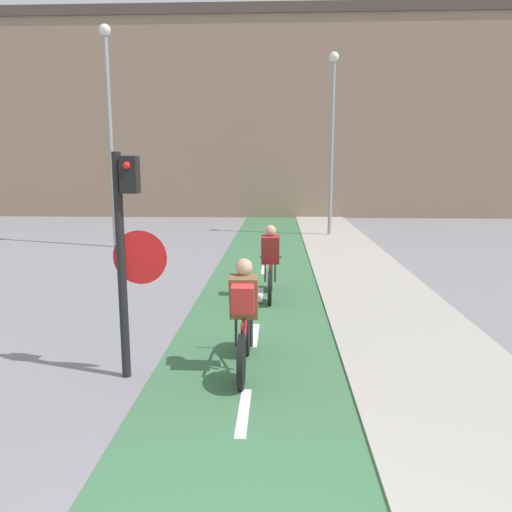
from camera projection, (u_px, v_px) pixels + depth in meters
building_row_background at (273, 118)px, 27.17m from camera, size 60.00×5.20×10.34m
traffic_light_pole at (127, 241)px, 6.08m from camera, size 0.67×0.25×2.83m
street_lamp_far at (109, 115)px, 15.78m from camera, size 0.36×0.36×6.94m
street_lamp_sidewalk at (332, 126)px, 18.39m from camera, size 0.36×0.36×6.68m
cyclist_near at (244, 319)px, 6.43m from camera, size 0.46×1.78×1.51m
cyclist_far at (270, 266)px, 10.04m from camera, size 0.46×1.75×1.50m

